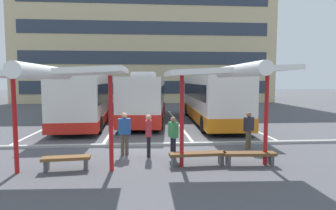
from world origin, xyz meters
TOP-DOWN VIEW (x-y plane):
  - ground_plane at (0.00, 0.00)m, footprint 160.00×160.00m
  - terminal_building at (0.03, 31.91)m, footprint 34.28×13.93m
  - coach_bus_0 at (-4.08, 8.61)m, footprint 3.14×12.33m
  - coach_bus_1 at (-0.11, 9.14)m, footprint 3.50×11.48m
  - coach_bus_2 at (4.41, 7.71)m, footprint 2.95×11.17m
  - lane_stripe_0 at (-6.28, 8.34)m, footprint 0.16×14.00m
  - lane_stripe_1 at (-2.09, 8.34)m, footprint 0.16×14.00m
  - lane_stripe_2 at (2.09, 8.34)m, footprint 0.16×14.00m
  - lane_stripe_3 at (6.28, 8.34)m, footprint 0.16×14.00m
  - waiting_shelter_0 at (-2.73, -2.74)m, footprint 3.97×4.84m
  - bench_0 at (-2.73, -2.28)m, footprint 1.57×0.58m
  - waiting_shelter_1 at (2.55, -2.46)m, footprint 3.94×4.72m
  - bench_1 at (1.65, -2.10)m, footprint 2.00×0.52m
  - bench_2 at (3.45, -2.22)m, footprint 1.81×0.52m
  - platform_kerb at (0.00, 0.97)m, footprint 44.00×0.24m
  - waiting_passenger_0 at (-0.97, -0.51)m, footprint 0.51×0.29m
  - waiting_passenger_1 at (-0.02, -0.82)m, footprint 0.24×0.48m
  - waiting_passenger_2 at (0.91, -0.99)m, footprint 0.37×0.50m
  - waiting_passenger_3 at (4.25, 0.04)m, footprint 0.50×0.45m

SIDE VIEW (x-z plane):
  - ground_plane at x=0.00m, z-range 0.00..0.00m
  - lane_stripe_0 at x=-6.28m, z-range 0.00..0.01m
  - lane_stripe_1 at x=-2.09m, z-range 0.00..0.01m
  - lane_stripe_2 at x=2.09m, z-range 0.00..0.01m
  - lane_stripe_3 at x=6.28m, z-range 0.00..0.01m
  - platform_kerb at x=0.00m, z-range 0.00..0.12m
  - bench_0 at x=-2.73m, z-range 0.11..0.56m
  - bench_2 at x=3.45m, z-range 0.11..0.56m
  - bench_1 at x=1.65m, z-range 0.12..0.57m
  - waiting_passenger_2 at x=0.91m, z-range 0.11..1.66m
  - waiting_passenger_3 at x=4.25m, z-range 0.11..1.70m
  - waiting_passenger_1 at x=-0.02m, z-range 0.12..1.75m
  - waiting_passenger_0 at x=-0.97m, z-range 0.13..1.80m
  - coach_bus_1 at x=-0.11m, z-range -0.14..3.35m
  - coach_bus_2 at x=4.41m, z-range -0.13..3.47m
  - coach_bus_0 at x=-4.08m, z-range -0.10..3.53m
  - waiting_shelter_0 at x=-2.73m, z-range 1.42..4.76m
  - waiting_shelter_1 at x=2.55m, z-range 1.45..4.86m
  - terminal_building at x=0.03m, z-range -1.37..20.17m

